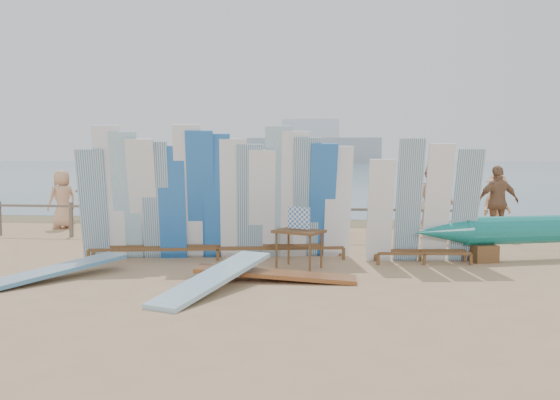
# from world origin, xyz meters

# --- Properties ---
(ground) EXTENTS (160.00, 160.00, 0.00)m
(ground) POSITION_xyz_m (0.00, 0.00, 0.00)
(ground) COLOR tan
(ground) RESTS_ON ground
(ocean) EXTENTS (320.00, 240.00, 0.02)m
(ocean) POSITION_xyz_m (0.00, 128.00, 0.00)
(ocean) COLOR slate
(ocean) RESTS_ON ground
(wet_sand_strip) EXTENTS (40.00, 2.60, 0.01)m
(wet_sand_strip) POSITION_xyz_m (0.00, 7.20, 0.00)
(wet_sand_strip) COLOR brown
(wet_sand_strip) RESTS_ON ground
(distant_ship) EXTENTS (45.00, 8.00, 14.00)m
(distant_ship) POSITION_xyz_m (-12.00, 180.00, 5.31)
(distant_ship) COLOR #999EA3
(distant_ship) RESTS_ON ocean
(fence) EXTENTS (12.08, 0.08, 0.90)m
(fence) POSITION_xyz_m (0.00, 3.00, 0.63)
(fence) COLOR #6B5F51
(fence) RESTS_ON ground
(main_surfboard_rack) EXTENTS (5.45, 1.67, 2.70)m
(main_surfboard_rack) POSITION_xyz_m (0.54, 0.22, 1.21)
(main_surfboard_rack) COLOR brown
(main_surfboard_rack) RESTS_ON ground
(side_surfboard_rack) EXTENTS (2.20, 0.86, 2.43)m
(side_surfboard_rack) POSITION_xyz_m (4.63, 0.31, 1.10)
(side_surfboard_rack) COLOR brown
(side_surfboard_rack) RESTS_ON ground
(outrigger_canoe) EXTENTS (6.09, 2.52, 0.89)m
(outrigger_canoe) POSITION_xyz_m (7.41, 1.25, 0.57)
(outrigger_canoe) COLOR brown
(outrigger_canoe) RESTS_ON ground
(vendor_table) EXTENTS (1.03, 0.90, 1.14)m
(vendor_table) POSITION_xyz_m (2.27, -0.50, 0.38)
(vendor_table) COLOR brown
(vendor_table) RESTS_ON ground
(flat_board_e) EXTENTS (1.91, 2.58, 0.30)m
(flat_board_e) POSITION_xyz_m (-1.77, -2.14, 0.00)
(flat_board_e) COLOR beige
(flat_board_e) RESTS_ON ground
(flat_board_b) EXTENTS (1.42, 2.72, 0.42)m
(flat_board_b) POSITION_xyz_m (1.16, -2.58, 0.00)
(flat_board_b) COLOR #81B6CF
(flat_board_b) RESTS_ON ground
(flat_board_c) EXTENTS (2.71, 0.63, 0.22)m
(flat_board_c) POSITION_xyz_m (2.00, -1.67, 0.00)
(flat_board_c) COLOR brown
(flat_board_c) RESTS_ON ground
(beach_chair_left) EXTENTS (0.58, 0.60, 0.85)m
(beach_chair_left) POSITION_xyz_m (0.45, 3.72, 0.25)
(beach_chair_left) COLOR red
(beach_chair_left) RESTS_ON ground
(beach_chair_right) EXTENTS (0.67, 0.69, 0.93)m
(beach_chair_right) POSITION_xyz_m (0.11, 3.91, 0.27)
(beach_chair_right) COLOR red
(beach_chair_right) RESTS_ON ground
(stroller) EXTENTS (0.52, 0.72, 0.95)m
(stroller) POSITION_xyz_m (2.25, 3.55, 0.38)
(stroller) COLOR red
(stroller) RESTS_ON ground
(beachgoer_6) EXTENTS (0.45, 0.80, 1.57)m
(beachgoer_6) POSITION_xyz_m (0.67, 4.56, 0.78)
(beachgoer_6) COLOR tan
(beachgoer_6) RESTS_ON ground
(beachgoer_5) EXTENTS (1.83, 0.98, 1.88)m
(beachgoer_5) POSITION_xyz_m (-0.46, 7.21, 0.94)
(beachgoer_5) COLOR beige
(beachgoer_5) RESTS_ON ground
(beachgoer_8) EXTENTS (1.02, 0.87, 1.90)m
(beachgoer_8) POSITION_xyz_m (5.17, 3.77, 0.95)
(beachgoer_8) COLOR beige
(beachgoer_8) RESTS_ON ground
(beachgoer_11) EXTENTS (1.70, 1.24, 1.77)m
(beachgoer_11) POSITION_xyz_m (-5.12, 7.30, 0.89)
(beachgoer_11) COLOR beige
(beachgoer_11) RESTS_ON ground
(beachgoer_0) EXTENTS (0.81, 0.91, 1.70)m
(beachgoer_0) POSITION_xyz_m (-5.14, 4.72, 0.85)
(beachgoer_0) COLOR tan
(beachgoer_0) RESTS_ON ground
(beachgoer_10) EXTENTS (1.17, 0.72, 1.85)m
(beachgoer_10) POSITION_xyz_m (6.87, 4.17, 0.93)
(beachgoer_10) COLOR #8C6042
(beachgoer_10) RESTS_ON ground
(beachgoer_2) EXTENTS (0.94, 0.56, 1.82)m
(beachgoer_2) POSITION_xyz_m (-3.69, 4.15, 0.91)
(beachgoer_2) COLOR beige
(beachgoer_2) RESTS_ON ground
(beachgoer_3) EXTENTS (1.06, 1.24, 1.81)m
(beachgoer_3) POSITION_xyz_m (-1.63, 5.22, 0.91)
(beachgoer_3) COLOR tan
(beachgoer_3) RESTS_ON ground
(beachgoer_extra_1) EXTENTS (0.50, 1.03, 1.71)m
(beachgoer_extra_1) POSITION_xyz_m (-4.61, 6.47, 0.85)
(beachgoer_extra_1) COLOR #8C6042
(beachgoer_extra_1) RESTS_ON ground
(beachgoer_extra_0) EXTENTS (1.08, 0.99, 1.61)m
(beachgoer_extra_0) POSITION_xyz_m (7.08, 5.21, 0.81)
(beachgoer_extra_0) COLOR tan
(beachgoer_extra_0) RESTS_ON ground
(beachgoer_1) EXTENTS (0.51, 0.69, 1.68)m
(beachgoer_1) POSITION_xyz_m (-4.12, 6.03, 0.84)
(beachgoer_1) COLOR #8C6042
(beachgoer_1) RESTS_ON ground
(beachgoer_9) EXTENTS (1.21, 0.58, 1.82)m
(beachgoer_9) POSITION_xyz_m (5.60, 6.34, 0.91)
(beachgoer_9) COLOR tan
(beachgoer_9) RESTS_ON ground
(beachgoer_7) EXTENTS (0.71, 0.69, 1.76)m
(beachgoer_7) POSITION_xyz_m (3.94, 6.09, 0.88)
(beachgoer_7) COLOR #8C6042
(beachgoer_7) RESTS_ON ground
(beachgoer_4) EXTENTS (0.71, 1.04, 1.64)m
(beachgoer_4) POSITION_xyz_m (1.20, 4.85, 0.82)
(beachgoer_4) COLOR #8C6042
(beachgoer_4) RESTS_ON ground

